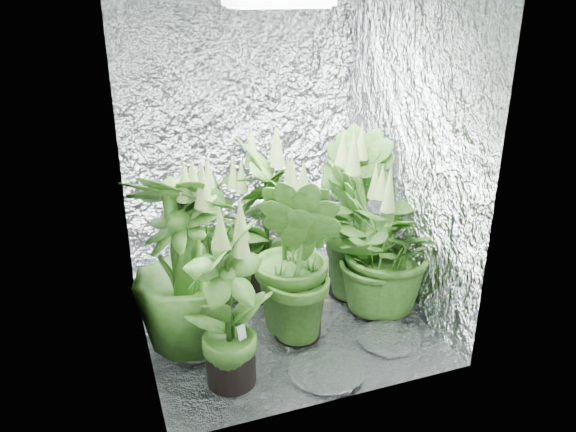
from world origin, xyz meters
The scene contains 11 objects.
ground centered at (0.00, 0.00, 0.00)m, with size 1.60×1.60×0.00m, color silver.
walls centered at (0.00, 0.00, 1.00)m, with size 1.62×1.62×2.00m.
plant_a centered at (-0.21, 0.41, 0.45)m, with size 0.95×0.95×0.94m.
plant_b centered at (0.02, 0.29, 0.51)m, with size 0.70×0.70×1.12m.
plant_c centered at (0.54, 0.13, 0.53)m, with size 0.66×0.66×1.15m.
plant_d centered at (-0.57, -0.11, 0.52)m, with size 0.79×0.79×1.12m.
plant_e centered at (0.59, -0.16, 0.45)m, with size 0.90×0.90×0.95m.
plant_f centered at (-0.43, -0.49, 0.45)m, with size 0.66×0.66×0.98m.
plant_g centered at (0.03, -0.21, 0.49)m, with size 0.71×0.71×1.07m.
circulation_fan centered at (0.59, 0.32, 0.16)m, with size 0.20×0.30×0.37m.
plant_label centered at (-0.38, -0.52, 0.30)m, with size 0.05×0.01×0.08m, color white.
Camera 1 is at (-0.96, -2.79, 1.88)m, focal length 35.00 mm.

